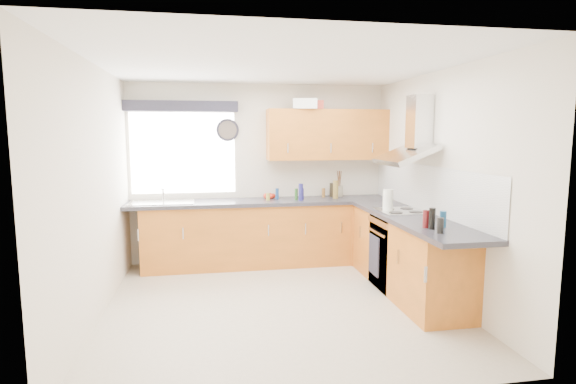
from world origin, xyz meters
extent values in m
plane|color=beige|center=(0.00, 0.00, 0.00)|extent=(3.60, 3.60, 0.00)
cube|color=white|center=(0.00, 0.00, 2.50)|extent=(3.60, 3.60, 0.02)
cube|color=silver|center=(0.00, 1.80, 1.25)|extent=(3.60, 0.02, 2.50)
cube|color=silver|center=(0.00, -1.80, 1.25)|extent=(3.60, 0.02, 2.50)
cube|color=silver|center=(-1.80, 0.00, 1.25)|extent=(0.02, 3.60, 2.50)
cube|color=silver|center=(1.80, 0.00, 1.25)|extent=(0.02, 3.60, 2.50)
cube|color=white|center=(-1.05, 1.79, 1.55)|extent=(1.40, 0.02, 1.10)
cube|color=#22202B|center=(-1.05, 1.70, 2.18)|extent=(1.50, 0.18, 0.14)
cube|color=white|center=(1.79, 0.30, 1.18)|extent=(0.01, 3.00, 0.54)
cube|color=#AF5E1D|center=(-0.10, 1.51, 0.43)|extent=(3.00, 0.58, 0.86)
cube|color=#AF5E1D|center=(1.50, 1.50, 0.43)|extent=(0.60, 0.60, 0.86)
cube|color=#AF5E1D|center=(1.51, 0.15, 0.43)|extent=(0.58, 2.10, 0.86)
cube|color=#29282E|center=(0.00, 1.50, 0.89)|extent=(3.60, 0.62, 0.05)
cube|color=#29282E|center=(1.50, 0.00, 0.89)|extent=(0.62, 2.42, 0.05)
cube|color=black|center=(1.50, 0.30, 0.42)|extent=(0.56, 0.58, 0.85)
cube|color=silver|center=(1.50, 0.30, 0.92)|extent=(0.52, 0.52, 0.01)
cube|color=#AF5E1D|center=(0.95, 1.62, 1.80)|extent=(1.70, 0.35, 0.70)
cube|color=white|center=(-0.15, 1.52, 0.40)|extent=(0.56, 0.54, 0.79)
cylinder|color=#22202B|center=(-0.44, 1.76, 1.86)|extent=(0.31, 0.04, 0.31)
cube|color=white|center=(0.61, 1.52, 2.22)|extent=(0.37, 0.30, 0.14)
cube|color=#A83626|center=(0.72, 1.55, 2.21)|extent=(0.26, 0.22, 0.11)
cylinder|color=gray|center=(1.15, 1.69, 0.99)|extent=(0.14, 0.14, 0.15)
cylinder|color=white|center=(1.35, 0.35, 1.04)|extent=(0.13, 0.13, 0.26)
cylinder|color=navy|center=(0.22, 1.55, 0.99)|extent=(0.05, 0.05, 0.15)
cylinder|color=black|center=(1.04, 1.66, 1.01)|extent=(0.07, 0.07, 0.20)
cylinder|color=#26571F|center=(0.47, 1.44, 0.99)|extent=(0.04, 0.04, 0.16)
cylinder|color=olive|center=(1.04, 1.48, 1.04)|extent=(0.07, 0.07, 0.25)
cylinder|color=navy|center=(0.52, 1.38, 1.03)|extent=(0.06, 0.06, 0.23)
cylinder|color=#A49A38|center=(0.08, 1.46, 0.96)|extent=(0.05, 0.05, 0.10)
cylinder|color=brown|center=(0.90, 1.64, 0.97)|extent=(0.05, 0.05, 0.13)
cylinder|color=navy|center=(0.57, 1.52, 0.98)|extent=(0.04, 0.04, 0.15)
cylinder|color=black|center=(1.37, -0.84, 0.98)|extent=(0.06, 0.06, 0.14)
cylinder|color=black|center=(1.38, -0.66, 1.01)|extent=(0.06, 0.06, 0.20)
cylinder|color=#5C1316|center=(1.36, -0.58, 1.00)|extent=(0.06, 0.06, 0.17)
cylinder|color=navy|center=(1.53, -0.58, 0.99)|extent=(0.06, 0.06, 0.16)
camera|label=1|loc=(-0.69, -4.56, 1.81)|focal=28.00mm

